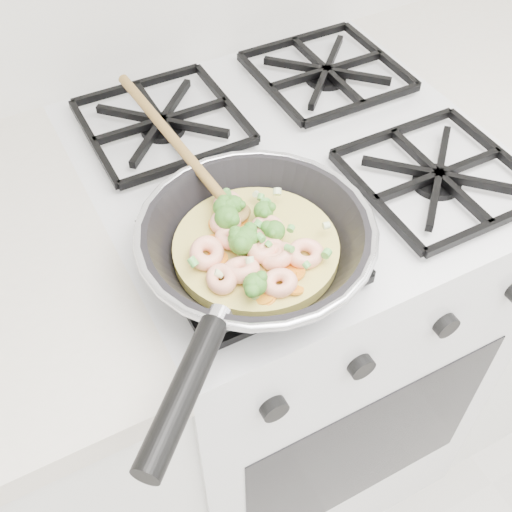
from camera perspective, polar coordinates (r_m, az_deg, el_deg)
name	(u,v)px	position (r m, az deg, el deg)	size (l,w,h in m)	color
stove	(284,325)	(1.29, 2.53, -6.23)	(0.60, 0.60, 0.92)	silver
skillet	(253,244)	(0.76, -0.26, 1.09)	(0.38, 0.56, 0.09)	black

